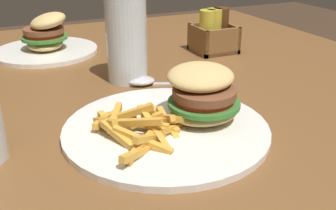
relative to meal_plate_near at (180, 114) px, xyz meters
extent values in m
cube|color=brown|center=(-0.02, 0.20, -0.04)|extent=(1.26, 1.18, 0.03)
cylinder|color=brown|center=(0.54, 0.72, -0.39)|extent=(0.09, 0.09, 0.67)
cylinder|color=white|center=(-0.02, 0.00, -0.02)|extent=(0.30, 0.30, 0.01)
ellipsoid|color=#DBB770|center=(0.04, 0.00, 0.00)|extent=(0.11, 0.09, 0.02)
cylinder|color=#38752D|center=(0.04, 0.00, 0.01)|extent=(0.11, 0.11, 0.01)
cylinder|color=red|center=(0.04, 0.00, 0.02)|extent=(0.09, 0.09, 0.01)
cylinder|color=brown|center=(0.04, 0.00, 0.03)|extent=(0.10, 0.10, 0.01)
ellipsoid|color=#DBB770|center=(0.04, 0.01, 0.05)|extent=(0.11, 0.09, 0.04)
cube|color=gold|center=(-0.08, -0.01, 0.01)|extent=(0.07, 0.06, 0.02)
cube|color=gold|center=(-0.03, 0.00, 0.00)|extent=(0.06, 0.05, 0.03)
cube|color=gold|center=(-0.09, 0.05, -0.01)|extent=(0.06, 0.08, 0.03)
cube|color=gold|center=(-0.02, 0.01, -0.01)|extent=(0.02, 0.09, 0.02)
cube|color=gold|center=(-0.09, 0.02, 0.00)|extent=(0.04, 0.07, 0.02)
cube|color=gold|center=(-0.10, 0.02, 0.00)|extent=(0.02, 0.06, 0.02)
cube|color=gold|center=(-0.03, 0.02, -0.01)|extent=(0.02, 0.08, 0.04)
cube|color=gold|center=(-0.07, 0.01, 0.01)|extent=(0.06, 0.03, 0.03)
cube|color=gold|center=(-0.08, -0.04, 0.00)|extent=(0.07, 0.07, 0.03)
cube|color=gold|center=(-0.02, -0.01, -0.01)|extent=(0.01, 0.08, 0.03)
cube|color=gold|center=(-0.09, 0.04, -0.01)|extent=(0.05, 0.06, 0.03)
cube|color=gold|center=(-0.07, -0.04, 0.00)|extent=(0.06, 0.04, 0.03)
cube|color=gold|center=(-0.07, 0.00, 0.00)|extent=(0.08, 0.02, 0.03)
cube|color=gold|center=(-0.11, 0.04, -0.01)|extent=(0.04, 0.05, 0.02)
cube|color=gold|center=(-0.10, -0.02, 0.00)|extent=(0.04, 0.07, 0.03)
cube|color=gold|center=(-0.06, 0.00, 0.00)|extent=(0.06, 0.06, 0.01)
cube|color=gold|center=(-0.11, 0.02, 0.00)|extent=(0.02, 0.06, 0.03)
cube|color=gold|center=(-0.09, -0.06, -0.01)|extent=(0.08, 0.06, 0.03)
cube|color=gold|center=(-0.08, -0.06, -0.01)|extent=(0.06, 0.06, 0.01)
cube|color=gold|center=(-0.02, -0.02, -0.01)|extent=(0.05, 0.04, 0.02)
cube|color=gold|center=(-0.05, -0.03, 0.00)|extent=(0.02, 0.09, 0.04)
cylinder|color=silver|center=(0.00, 0.23, 0.06)|extent=(0.08, 0.08, 0.17)
cylinder|color=#C67F23|center=(0.00, 0.23, 0.04)|extent=(0.07, 0.07, 0.14)
ellipsoid|color=silver|center=(0.01, 0.20, -0.02)|extent=(0.07, 0.06, 0.02)
cube|color=silver|center=(0.09, 0.16, -0.02)|extent=(0.12, 0.06, 0.00)
cylinder|color=white|center=(-0.12, 0.49, -0.02)|extent=(0.25, 0.25, 0.01)
ellipsoid|color=#DBB770|center=(-0.12, 0.49, 0.00)|extent=(0.10, 0.12, 0.02)
cylinder|color=#38752D|center=(-0.12, 0.49, 0.01)|extent=(0.13, 0.13, 0.01)
cylinder|color=red|center=(-0.12, 0.49, 0.02)|extent=(0.10, 0.10, 0.01)
cylinder|color=brown|center=(-0.12, 0.49, 0.03)|extent=(0.11, 0.11, 0.01)
ellipsoid|color=#DBB770|center=(-0.11, 0.49, 0.05)|extent=(0.11, 0.12, 0.05)
cube|color=brown|center=(0.26, 0.34, -0.02)|extent=(0.10, 0.09, 0.01)
cube|color=brown|center=(0.21, 0.34, 0.01)|extent=(0.01, 0.09, 0.06)
cube|color=brown|center=(0.30, 0.34, 0.01)|extent=(0.01, 0.09, 0.06)
cube|color=brown|center=(0.26, 0.29, 0.01)|extent=(0.10, 0.01, 0.06)
cube|color=brown|center=(0.26, 0.38, 0.01)|extent=(0.10, 0.01, 0.06)
cylinder|color=gold|center=(0.23, 0.33, 0.03)|extent=(0.04, 0.04, 0.09)
cylinder|color=gold|center=(0.26, 0.34, 0.03)|extent=(0.04, 0.04, 0.09)
cylinder|color=#512D14|center=(0.28, 0.34, 0.03)|extent=(0.04, 0.04, 0.09)
camera|label=1|loc=(-0.23, -0.47, 0.25)|focal=42.00mm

